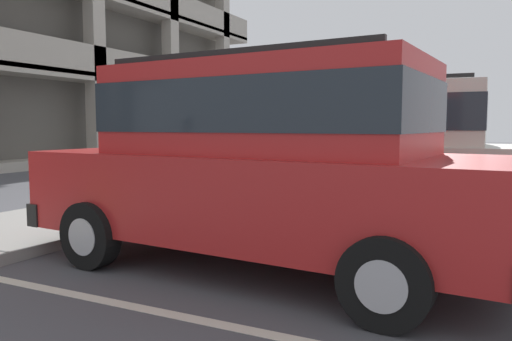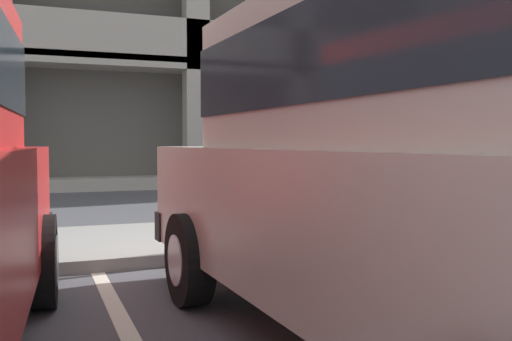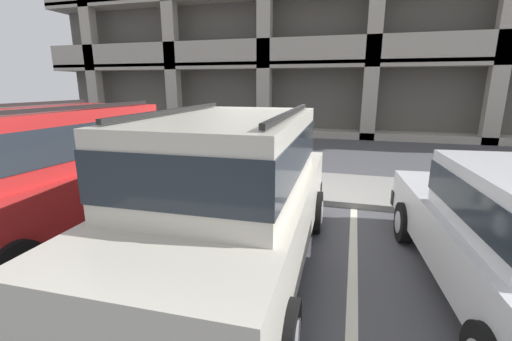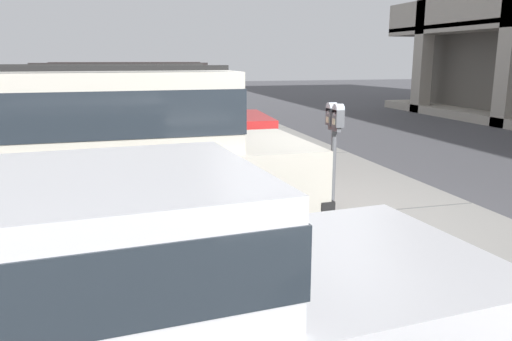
{
  "view_description": "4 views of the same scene",
  "coord_description": "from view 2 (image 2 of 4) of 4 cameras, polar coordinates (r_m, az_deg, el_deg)",
  "views": [
    {
      "loc": [
        -7.31,
        -4.23,
        1.4
      ],
      "look_at": [
        -0.41,
        -0.79,
        0.7
      ],
      "focal_mm": 35.0,
      "sensor_mm": 36.0,
      "label": 1
    },
    {
      "loc": [
        -1.98,
        -4.99,
        1.16
      ],
      "look_at": [
        -0.39,
        -0.92,
        0.95
      ],
      "focal_mm": 40.0,
      "sensor_mm": 36.0,
      "label": 2
    },
    {
      "loc": [
        1.34,
        -6.22,
        2.31
      ],
      "look_at": [
        -0.2,
        -0.82,
        0.89
      ],
      "focal_mm": 24.0,
      "sensor_mm": 36.0,
      "label": 3
    },
    {
      "loc": [
        5.69,
        -2.28,
        2.1
      ],
      "look_at": [
        -0.2,
        -0.69,
        0.73
      ],
      "focal_mm": 35.0,
      "sensor_mm": 36.0,
      "label": 4
    }
  ],
  "objects": [
    {
      "name": "ground_plane",
      "position": [
        5.5,
        0.24,
        -9.93
      ],
      "size": [
        80.0,
        80.0,
        0.1
      ],
      "color": "#4C4C51"
    },
    {
      "name": "sidewalk",
      "position": [
        6.68,
        -3.9,
        -6.7
      ],
      "size": [
        40.0,
        2.2,
        0.12
      ],
      "color": "gray",
      "rests_on": "ground_plane"
    },
    {
      "name": "parking_stall_lines",
      "position": [
        5.1,
        22.16,
        -10.54
      ],
      "size": [
        11.8,
        4.8,
        0.01
      ],
      "color": "silver",
      "rests_on": "ground_plane"
    },
    {
      "name": "silver_suv",
      "position": [
        3.16,
        17.05,
        1.33
      ],
      "size": [
        2.11,
        4.83,
        2.03
      ],
      "rotation": [
        0.0,
        0.0,
        0.03
      ],
      "color": "beige",
      "rests_on": "ground_plane"
    },
    {
      "name": "parking_meter_near",
      "position": [
        5.63,
        -2.88,
        3.01
      ],
      "size": [
        0.35,
        0.12,
        1.43
      ],
      "color": "#595B60",
      "rests_on": "sidewalk"
    }
  ]
}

